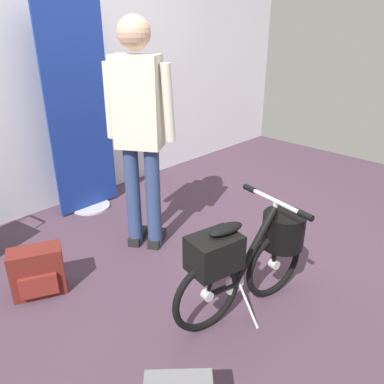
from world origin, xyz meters
TOP-DOWN VIEW (x-y plane):
  - ground_plane at (0.00, 0.00)m, footprint 6.06×6.06m
  - back_wall at (0.00, 1.79)m, footprint 6.06×0.10m
  - floor_banner_stand at (-0.18, 1.47)m, footprint 0.60×0.36m
  - folding_bike_foreground at (-0.26, -0.44)m, footprint 0.98×0.53m
  - visitor_near_wall at (-0.23, 0.58)m, footprint 0.38×0.45m
  - handbag_on_floor at (-1.10, 0.61)m, footprint 0.36×0.29m

SIDE VIEW (x-z plane):
  - ground_plane at x=0.00m, z-range 0.00..0.00m
  - handbag_on_floor at x=-1.10m, z-range 0.00..0.32m
  - folding_bike_foreground at x=-0.26m, z-range 0.03..0.74m
  - floor_banner_stand at x=-0.18m, z-range -0.09..1.73m
  - visitor_near_wall at x=-0.23m, z-range 0.12..1.80m
  - back_wall at x=0.00m, z-range 0.00..3.12m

